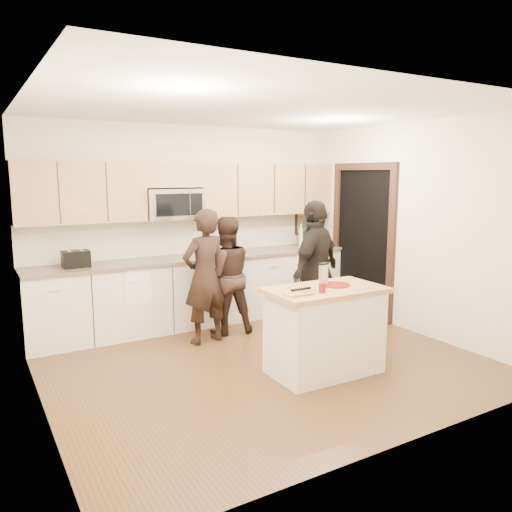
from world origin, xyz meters
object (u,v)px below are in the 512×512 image
toaster (76,259)px  island (325,330)px  woman_right (316,271)px  woman_left (205,277)px  woman_center (226,276)px

toaster → island: bearing=-48.3°
toaster → woman_right: bearing=-27.9°
island → woman_left: 1.67m
toaster → woman_left: 1.55m
woman_left → woman_right: size_ratio=0.94×
woman_left → toaster: bearing=-40.0°
toaster → woman_center: 1.83m
woman_left → woman_center: size_ratio=1.08×
woman_left → woman_right: woman_right is taller
island → woman_left: (-0.67, 1.49, 0.37)m
toaster → woman_left: woman_left is taller
toaster → woman_center: woman_center is taller
island → woman_center: size_ratio=0.80×
toaster → woman_right: 2.89m
woman_center → island: bearing=109.9°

